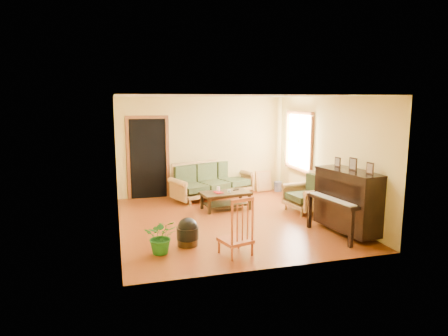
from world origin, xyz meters
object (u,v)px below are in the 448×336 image
object	(u,v)px
coffee_table	(226,201)
armchair	(305,193)
piano	(349,202)
potted_plant	(162,236)
footstool	(188,235)
ceramic_crock	(278,186)
red_chair	(236,226)
sofa	(213,180)

from	to	relation	value
coffee_table	armchair	world-z (taller)	armchair
piano	potted_plant	world-z (taller)	piano
armchair	footstool	size ratio (longest dim) A/B	2.29
armchair	ceramic_crock	xyz separation A→B (m)	(0.22, 2.07, -0.31)
coffee_table	red_chair	xyz separation A→B (m)	(-0.59, -2.70, 0.29)
footstool	potted_plant	size ratio (longest dim) A/B	0.65
coffee_table	sofa	bearing A→B (deg)	90.70
sofa	footstool	xyz separation A→B (m)	(-1.26, -3.22, -0.28)
footstool	potted_plant	bearing A→B (deg)	-151.63
piano	ceramic_crock	distance (m)	3.70
sofa	ceramic_crock	bearing A→B (deg)	-14.22
sofa	piano	world-z (taller)	piano
ceramic_crock	potted_plant	bearing A→B (deg)	-134.63
ceramic_crock	piano	bearing A→B (deg)	-92.02
armchair	potted_plant	bearing A→B (deg)	-163.44
footstool	armchair	bearing A→B (deg)	25.07
sofa	piano	xyz separation A→B (m)	(1.80, -3.43, 0.15)
sofa	coffee_table	bearing A→B (deg)	-110.51
armchair	red_chair	distance (m)	3.05
footstool	potted_plant	xyz separation A→B (m)	(-0.48, -0.26, 0.11)
coffee_table	red_chair	bearing A→B (deg)	-102.35
piano	armchair	bearing A→B (deg)	84.49
armchair	footstool	world-z (taller)	armchair
armchair	ceramic_crock	bearing A→B (deg)	74.95
armchair	footstool	bearing A→B (deg)	-163.91
piano	sofa	bearing A→B (deg)	108.89
piano	red_chair	xyz separation A→B (m)	(-2.37, -0.42, -0.12)
piano	footstool	xyz separation A→B (m)	(-3.06, 0.21, -0.43)
coffee_table	footstool	bearing A→B (deg)	-121.65
sofa	armchair	xyz separation A→B (m)	(1.71, -1.83, -0.02)
footstool	piano	bearing A→B (deg)	-3.91
armchair	red_chair	world-z (taller)	red_chair
sofa	potted_plant	distance (m)	3.90
red_chair	ceramic_crock	distance (m)	4.81
sofa	coffee_table	distance (m)	1.18
sofa	footstool	size ratio (longest dim) A/B	5.61
armchair	sofa	bearing A→B (deg)	123.95
red_chair	ceramic_crock	world-z (taller)	red_chair
footstool	red_chair	world-z (taller)	red_chair
footstool	red_chair	size ratio (longest dim) A/B	0.39
footstool	ceramic_crock	bearing A→B (deg)	47.34
coffee_table	ceramic_crock	bearing A→B (deg)	36.01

